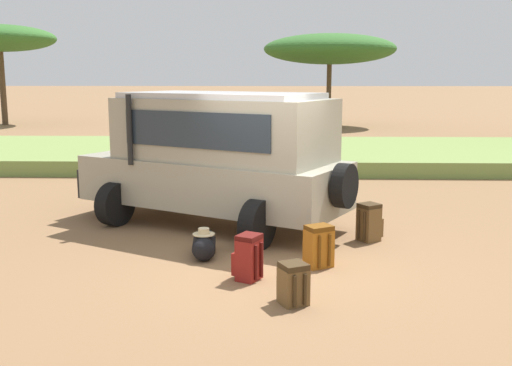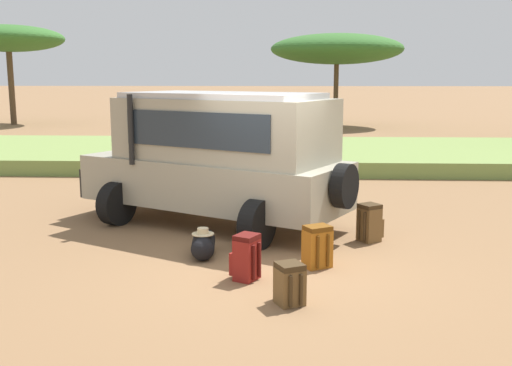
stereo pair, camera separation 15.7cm
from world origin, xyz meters
TOP-DOWN VIEW (x-y plane):
  - ground_plane at (0.00, 0.00)m, footprint 320.00×320.00m
  - grass_bank at (0.00, 10.83)m, footprint 120.00×7.00m
  - safari_vehicle at (-1.00, 2.17)m, footprint 5.32×4.00m
  - backpack_beside_front_wheel at (0.28, -1.70)m, footprint 0.41×0.46m
  - backpack_cluster_center at (0.68, -0.25)m, footprint 0.46×0.46m
  - backpack_near_rear_wheel at (1.64, 1.17)m, footprint 0.47×0.44m
  - backpack_outermost at (-0.30, -0.84)m, footprint 0.44×0.42m
  - duffel_bag_low_black_case at (-1.03, 0.24)m, footprint 0.40×0.91m
  - acacia_tree_far_left at (-15.22, 24.91)m, footprint 6.13×6.00m
  - acacia_tree_left_mid at (3.01, 24.53)m, footprint 7.14×6.12m

SIDE VIEW (x-z plane):
  - ground_plane at x=0.00m, z-range 0.00..0.00m
  - duffel_bag_low_black_case at x=-1.03m, z-range -0.05..0.41m
  - grass_bank at x=0.00m, z-range 0.00..0.44m
  - backpack_beside_front_wheel at x=0.28m, z-range -0.01..0.51m
  - backpack_cluster_center at x=0.68m, z-range -0.01..0.61m
  - backpack_outermost at x=-0.30m, z-range -0.01..0.62m
  - backpack_near_rear_wheel at x=1.64m, z-range -0.01..0.63m
  - safari_vehicle at x=-1.00m, z-range 0.07..2.51m
  - acacia_tree_left_mid at x=3.01m, z-range 1.67..6.65m
  - acacia_tree_far_left at x=-15.22m, z-range 2.01..7.54m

